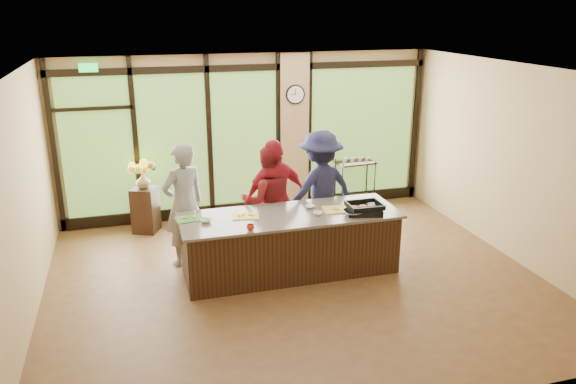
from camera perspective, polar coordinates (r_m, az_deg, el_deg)
floor at (r=8.27m, az=0.79°, el=-8.94°), size 7.00×7.00×0.00m
ceiling at (r=7.39m, az=0.90°, el=12.21°), size 7.00×7.00×0.00m
back_wall at (r=10.51m, az=-3.94°, el=5.72°), size 7.00×0.00×7.00m
left_wall at (r=7.51m, az=-25.63°, el=-1.28°), size 0.00×6.00×6.00m
right_wall at (r=9.30m, az=21.97°, el=2.74°), size 0.00×6.00×6.00m
window_wall at (r=10.52m, az=-3.00°, el=5.17°), size 6.90×0.12×3.00m
island_base at (r=8.34m, az=0.21°, el=-5.34°), size 3.10×1.00×0.88m
countertop at (r=8.16m, az=0.21°, el=-2.39°), size 3.20×1.10×0.04m
wall_clock at (r=10.45m, az=0.75°, el=9.88°), size 0.36×0.04×0.36m
cook_left at (r=8.58m, az=-10.54°, el=-1.26°), size 0.82×0.71×1.91m
cook_midleft at (r=8.84m, az=-2.09°, el=-0.89°), size 0.88×0.71×1.76m
cook_midright at (r=8.83m, az=-1.28°, el=-0.54°), size 1.17×0.74×1.86m
cook_right at (r=9.14m, az=3.30°, el=0.31°), size 1.39×1.01×1.93m
roasting_pan at (r=8.25m, az=7.77°, el=-1.87°), size 0.58×0.50×0.09m
mixing_bowl at (r=8.16m, az=6.69°, el=-2.12°), size 0.32×0.32×0.07m
cutting_board_left at (r=8.09m, az=-9.99°, el=-2.69°), size 0.41×0.32×0.01m
cutting_board_center at (r=8.08m, az=-4.33°, el=-2.46°), size 0.42×0.35×0.01m
cutting_board_right at (r=8.35m, az=5.13°, el=-1.80°), size 0.49×0.40×0.01m
prep_bowl_near at (r=7.92m, az=-8.35°, el=-2.92°), size 0.18×0.18×0.05m
prep_bowl_mid at (r=8.13m, az=3.06°, el=-2.18°), size 0.16×0.16×0.05m
prep_bowl_far at (r=8.41m, az=2.25°, el=-1.51°), size 0.16×0.16×0.03m
red_ramekin at (r=7.58m, az=-3.84°, el=-3.60°), size 0.14×0.14×0.08m
flower_stand at (r=10.14m, az=-14.27°, el=-1.76°), size 0.53×0.53×0.80m
flower_vase at (r=9.98m, az=-14.51°, el=1.10°), size 0.33×0.33×0.26m
bar_cart at (r=11.09m, az=6.82°, el=1.54°), size 0.78×0.49×1.01m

